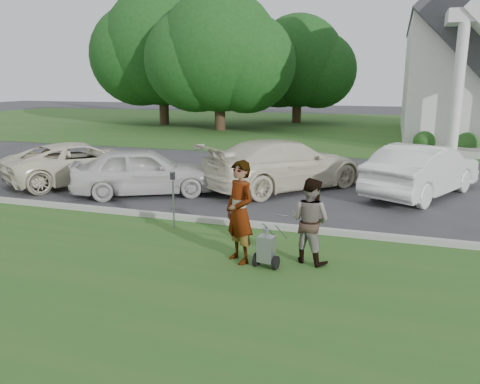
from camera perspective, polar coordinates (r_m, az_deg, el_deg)
The scene contains 15 objects.
ground at distance 11.22m, azimuth -3.41°, elevation -4.74°, with size 120.00×120.00×0.00m, color #333335.
grass_strip at distance 8.68m, azimuth -10.78°, elevation -10.50°, with size 80.00×7.00×0.01m, color #275A1F.
church_lawn at distance 37.28m, azimuth 12.05°, elevation 7.75°, with size 80.00×30.00×0.01m, color #275A1F.
curb at distance 11.69m, azimuth -2.43°, elevation -3.59°, with size 80.00×0.18×0.15m, color #9E9E93.
tree_left at distance 34.10m, azimuth -2.55°, elevation 16.11°, with size 10.63×8.40×9.71m.
tree_far at distance 39.31m, azimuth -9.51°, elevation 16.44°, with size 11.64×9.20×10.73m.
tree_back at distance 40.70m, azimuth 7.06°, elevation 15.04°, with size 9.61×7.60×8.89m.
striping_cart at distance 8.95m, azimuth 3.25°, elevation -7.02°, with size 0.50×0.96×0.86m.
person_left at distance 9.03m, azimuth -0.04°, elevation -2.55°, with size 0.73×0.48×2.01m, color #999999.
person_right at distance 9.16m, azimuth 8.52°, elevation -3.55°, with size 0.82×0.64×1.68m, color #999999.
parking_meter_near at distance 11.26m, azimuth -8.15°, elevation -0.09°, with size 0.10×0.09×1.41m.
car_a at distance 17.33m, azimuth -18.79°, elevation 3.44°, with size 2.34×5.07×1.41m, color silver.
car_b at distance 14.91m, azimuth -11.66°, elevation 2.52°, with size 1.76×4.38×1.49m, color silver.
car_c at distance 15.42m, azimuth 5.41°, elevation 3.37°, with size 2.29×5.64×1.64m, color beige.
car_d at distance 15.51m, azimuth 21.39°, elevation 2.49°, with size 1.70×4.86×1.60m, color white.
Camera 1 is at (3.94, -9.91, 3.49)m, focal length 35.00 mm.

